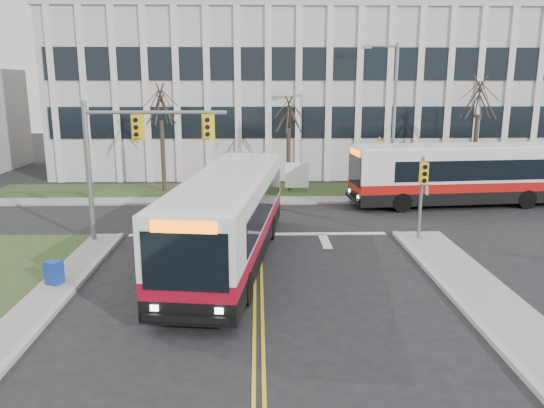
{
  "coord_description": "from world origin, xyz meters",
  "views": [
    {
      "loc": [
        -0.0,
        -15.64,
        6.92
      ],
      "look_at": [
        0.59,
        5.83,
        2.0
      ],
      "focal_mm": 35.0,
      "sensor_mm": 36.0,
      "label": 1
    }
  ],
  "objects_px": {
    "streetlight": "(392,112)",
    "newspaper_box_blue": "(54,274)",
    "directory_sign": "(297,176)",
    "bus_main": "(229,220)",
    "bus_cross": "(464,176)"
  },
  "relations": [
    {
      "from": "streetlight",
      "to": "newspaper_box_blue",
      "type": "height_order",
      "value": "streetlight"
    },
    {
      "from": "streetlight",
      "to": "newspaper_box_blue",
      "type": "xyz_separation_m",
      "value": [
        -15.07,
        -14.38,
        -4.72
      ]
    },
    {
      "from": "directory_sign",
      "to": "bus_main",
      "type": "relative_size",
      "value": 0.16
    },
    {
      "from": "streetlight",
      "to": "newspaper_box_blue",
      "type": "relative_size",
      "value": 9.68
    },
    {
      "from": "newspaper_box_blue",
      "to": "directory_sign",
      "type": "bearing_deg",
      "value": 82.62
    },
    {
      "from": "directory_sign",
      "to": "bus_cross",
      "type": "xyz_separation_m",
      "value": [
        9.32,
        -3.5,
        0.54
      ]
    },
    {
      "from": "newspaper_box_blue",
      "to": "bus_cross",
      "type": "bearing_deg",
      "value": 56.79
    },
    {
      "from": "bus_main",
      "to": "newspaper_box_blue",
      "type": "relative_size",
      "value": 13.57
    },
    {
      "from": "bus_main",
      "to": "newspaper_box_blue",
      "type": "bearing_deg",
      "value": -148.93
    },
    {
      "from": "newspaper_box_blue",
      "to": "streetlight",
      "type": "bearing_deg",
      "value": 67.59
    },
    {
      "from": "streetlight",
      "to": "newspaper_box_blue",
      "type": "bearing_deg",
      "value": -136.35
    },
    {
      "from": "directory_sign",
      "to": "newspaper_box_blue",
      "type": "xyz_separation_m",
      "value": [
        -9.54,
        -15.68,
        -0.7
      ]
    },
    {
      "from": "bus_main",
      "to": "bus_cross",
      "type": "bearing_deg",
      "value": 44.35
    },
    {
      "from": "bus_cross",
      "to": "newspaper_box_blue",
      "type": "relative_size",
      "value": 13.51
    },
    {
      "from": "streetlight",
      "to": "bus_cross",
      "type": "relative_size",
      "value": 0.72
    }
  ]
}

